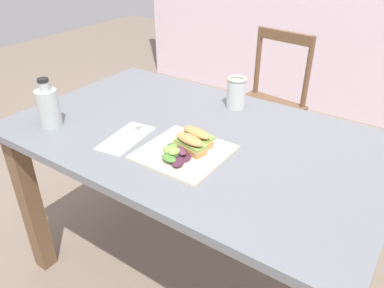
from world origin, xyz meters
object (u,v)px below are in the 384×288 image
(sandwich_half_front, at_px, (190,143))
(dining_table, at_px, (194,161))
(plate_lunch, at_px, (185,153))
(mason_jar_iced_tea, at_px, (236,94))
(bottle_cold_brew, at_px, (49,109))
(chair_wooden_far, at_px, (266,106))
(fork_on_napkin, at_px, (129,135))
(sandwich_half_back, at_px, (198,136))

(sandwich_half_front, bearing_deg, dining_table, 118.89)
(dining_table, distance_m, sandwich_half_front, 0.22)
(plate_lunch, height_order, mason_jar_iced_tea, mason_jar_iced_tea)
(sandwich_half_front, xyz_separation_m, mason_jar_iced_tea, (-0.05, 0.41, 0.02))
(dining_table, bearing_deg, bottle_cold_brew, -151.60)
(dining_table, relative_size, mason_jar_iced_tea, 10.57)
(chair_wooden_far, relative_size, fork_on_napkin, 4.68)
(sandwich_half_back, bearing_deg, bottle_cold_brew, -160.86)
(chair_wooden_far, relative_size, mason_jar_iced_tea, 6.74)
(dining_table, bearing_deg, mason_jar_iced_tea, 86.82)
(chair_wooden_far, bearing_deg, sandwich_half_front, -79.33)
(plate_lunch, xyz_separation_m, bottle_cold_brew, (-0.54, -0.12, 0.06))
(dining_table, xyz_separation_m, bottle_cold_brew, (-0.48, -0.26, 0.19))
(mason_jar_iced_tea, bearing_deg, fork_on_napkin, -113.64)
(fork_on_napkin, bearing_deg, bottle_cold_brew, -161.33)
(plate_lunch, xyz_separation_m, sandwich_half_back, (0.00, 0.07, 0.03))
(chair_wooden_far, bearing_deg, sandwich_half_back, -79.17)
(mason_jar_iced_tea, bearing_deg, chair_wooden_far, 102.45)
(sandwich_half_front, relative_size, bottle_cold_brew, 0.65)
(chair_wooden_far, distance_m, bottle_cold_brew, 1.33)
(dining_table, distance_m, plate_lunch, 0.20)
(fork_on_napkin, bearing_deg, sandwich_half_front, 6.59)
(sandwich_half_back, distance_m, mason_jar_iced_tea, 0.36)
(chair_wooden_far, height_order, plate_lunch, chair_wooden_far)
(bottle_cold_brew, bearing_deg, chair_wooden_far, 74.71)
(dining_table, xyz_separation_m, plate_lunch, (0.06, -0.14, 0.13))
(sandwich_half_back, height_order, fork_on_napkin, sandwich_half_back)
(sandwich_half_back, distance_m, fork_on_napkin, 0.26)
(sandwich_half_front, bearing_deg, sandwich_half_back, 97.66)
(chair_wooden_far, bearing_deg, fork_on_napkin, -91.94)
(sandwich_half_front, bearing_deg, chair_wooden_far, 100.67)
(sandwich_half_front, relative_size, fork_on_napkin, 0.65)
(plate_lunch, distance_m, bottle_cold_brew, 0.55)
(sandwich_half_front, xyz_separation_m, sandwich_half_back, (-0.01, 0.06, 0.00))
(dining_table, relative_size, chair_wooden_far, 1.57)
(sandwich_half_back, bearing_deg, mason_jar_iced_tea, 97.58)
(mason_jar_iced_tea, bearing_deg, sandwich_half_front, -82.41)
(sandwich_half_front, height_order, mason_jar_iced_tea, mason_jar_iced_tea)
(bottle_cold_brew, distance_m, mason_jar_iced_tea, 0.73)
(dining_table, height_order, chair_wooden_far, chair_wooden_far)
(dining_table, xyz_separation_m, sandwich_half_back, (0.06, -0.07, 0.16))
(chair_wooden_far, xyz_separation_m, fork_on_napkin, (-0.04, -1.13, 0.30))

